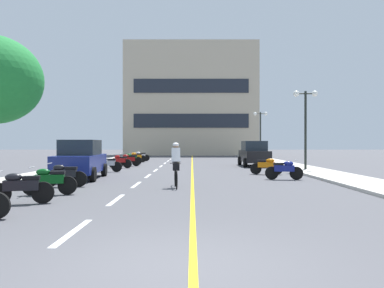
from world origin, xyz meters
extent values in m
plane|color=#47474C|center=(0.00, 21.00, 0.00)|extent=(140.00, 140.00, 0.00)
cube|color=#B7B2A8|center=(-7.20, 24.00, 0.06)|extent=(2.40, 72.00, 0.12)
cube|color=#B7B2A8|center=(7.20, 24.00, 0.06)|extent=(2.40, 72.00, 0.12)
cube|color=silver|center=(-2.00, 2.00, 0.00)|extent=(0.14, 2.20, 0.01)
cube|color=silver|center=(-2.00, 6.00, 0.00)|extent=(0.14, 2.20, 0.01)
cube|color=silver|center=(-2.00, 10.00, 0.00)|extent=(0.14, 2.20, 0.01)
cube|color=silver|center=(-2.00, 14.00, 0.00)|extent=(0.14, 2.20, 0.01)
cube|color=silver|center=(-2.00, 18.00, 0.00)|extent=(0.14, 2.20, 0.01)
cube|color=silver|center=(-2.00, 22.00, 0.00)|extent=(0.14, 2.20, 0.01)
cube|color=silver|center=(-2.00, 26.00, 0.00)|extent=(0.14, 2.20, 0.01)
cube|color=silver|center=(-2.00, 30.00, 0.00)|extent=(0.14, 2.20, 0.01)
cube|color=silver|center=(-2.00, 34.00, 0.00)|extent=(0.14, 2.20, 0.01)
cube|color=silver|center=(-2.00, 38.00, 0.00)|extent=(0.14, 2.20, 0.01)
cube|color=silver|center=(-2.00, 42.00, 0.00)|extent=(0.14, 2.20, 0.01)
cube|color=silver|center=(-2.00, 46.00, 0.00)|extent=(0.14, 2.20, 0.01)
cube|color=gold|center=(0.25, 24.00, 0.00)|extent=(0.12, 66.00, 0.01)
cube|color=#BCAD93|center=(0.12, 48.74, 7.75)|extent=(18.24, 7.48, 15.49)
cube|color=#1E232D|center=(0.12, 44.95, 4.65)|extent=(15.32, 0.10, 1.86)
cube|color=#1E232D|center=(0.12, 44.95, 9.30)|extent=(15.32, 0.10, 1.86)
cylinder|color=black|center=(7.00, 17.33, 2.45)|extent=(0.14, 0.14, 4.65)
cylinder|color=black|center=(7.00, 17.33, 4.62)|extent=(1.10, 0.08, 0.08)
sphere|color=white|center=(6.45, 17.33, 4.62)|extent=(0.36, 0.36, 0.36)
sphere|color=white|center=(7.55, 17.33, 4.62)|extent=(0.36, 0.36, 0.36)
cylinder|color=black|center=(7.25, 33.40, 2.48)|extent=(0.14, 0.14, 4.71)
cylinder|color=black|center=(7.25, 33.40, 4.68)|extent=(1.10, 0.08, 0.08)
sphere|color=white|center=(6.70, 33.40, 4.68)|extent=(0.36, 0.36, 0.36)
sphere|color=white|center=(7.80, 33.40, 4.68)|extent=(0.36, 0.36, 0.36)
cylinder|color=black|center=(-5.90, 13.82, 0.32)|extent=(0.26, 0.65, 0.64)
cylinder|color=black|center=(-4.20, 13.93, 0.32)|extent=(0.26, 0.65, 0.64)
cylinder|color=black|center=(-5.73, 11.03, 0.32)|extent=(0.26, 0.65, 0.64)
cylinder|color=black|center=(-4.04, 11.13, 0.32)|extent=(0.26, 0.65, 0.64)
cube|color=navy|center=(-4.97, 12.48, 0.72)|extent=(1.95, 4.29, 0.80)
cube|color=#1E2833|center=(-4.97, 12.48, 1.47)|extent=(1.69, 2.29, 0.70)
cylinder|color=black|center=(3.87, 23.57, 0.32)|extent=(0.23, 0.64, 0.64)
cylinder|color=black|center=(5.57, 23.59, 0.32)|extent=(0.23, 0.64, 0.64)
cylinder|color=black|center=(3.90, 20.77, 0.32)|extent=(0.23, 0.64, 0.64)
cylinder|color=black|center=(5.60, 20.79, 0.32)|extent=(0.23, 0.64, 0.64)
cube|color=black|center=(4.73, 22.18, 0.72)|extent=(1.75, 4.22, 0.80)
cube|color=#1E2833|center=(4.73, 22.18, 1.47)|extent=(1.58, 2.22, 0.70)
cylinder|color=black|center=(-3.89, 5.33, 0.30)|extent=(0.61, 0.24, 0.60)
cube|color=black|center=(-4.42, 5.20, 0.52)|extent=(0.94, 0.49, 0.28)
ellipsoid|color=black|center=(-4.62, 5.15, 0.74)|extent=(0.49, 0.34, 0.22)
cube|color=black|center=(-4.18, 5.26, 0.72)|extent=(0.49, 0.34, 0.10)
cylinder|color=black|center=(-4.88, 6.92, 0.30)|extent=(0.61, 0.19, 0.60)
cylinder|color=black|center=(-3.79, 7.09, 0.30)|extent=(0.61, 0.19, 0.60)
cube|color=#0C4C19|center=(-4.34, 7.01, 0.52)|extent=(0.93, 0.41, 0.28)
ellipsoid|color=#0C4C19|center=(-4.54, 6.98, 0.74)|extent=(0.47, 0.30, 0.22)
cube|color=black|center=(-4.09, 7.04, 0.72)|extent=(0.47, 0.30, 0.10)
cylinder|color=silver|center=(-4.88, 6.92, 0.90)|extent=(0.12, 0.60, 0.03)
cylinder|color=black|center=(-5.16, 9.16, 0.30)|extent=(0.61, 0.14, 0.60)
cylinder|color=black|center=(-4.07, 9.24, 0.30)|extent=(0.61, 0.14, 0.60)
cube|color=black|center=(-4.62, 9.20, 0.52)|extent=(0.92, 0.34, 0.28)
ellipsoid|color=black|center=(-4.81, 9.19, 0.74)|extent=(0.45, 0.27, 0.22)
cube|color=black|center=(-4.37, 9.22, 0.72)|extent=(0.45, 0.27, 0.10)
cylinder|color=silver|center=(-5.16, 9.16, 0.90)|extent=(0.07, 0.60, 0.03)
cylinder|color=black|center=(4.97, 11.99, 0.30)|extent=(0.61, 0.17, 0.60)
cylinder|color=black|center=(3.88, 12.12, 0.30)|extent=(0.61, 0.17, 0.60)
cube|color=navy|center=(4.43, 12.06, 0.52)|extent=(0.93, 0.39, 0.28)
ellipsoid|color=navy|center=(4.63, 12.03, 0.74)|extent=(0.47, 0.29, 0.22)
cube|color=black|center=(4.18, 12.09, 0.72)|extent=(0.47, 0.29, 0.10)
cylinder|color=silver|center=(4.97, 11.99, 0.90)|extent=(0.10, 0.60, 0.03)
cylinder|color=black|center=(4.72, 14.76, 0.30)|extent=(0.61, 0.22, 0.60)
cylinder|color=black|center=(3.64, 14.98, 0.30)|extent=(0.61, 0.22, 0.60)
cube|color=orange|center=(4.18, 14.87, 0.52)|extent=(0.94, 0.46, 0.28)
ellipsoid|color=orange|center=(4.38, 14.83, 0.74)|extent=(0.48, 0.32, 0.22)
cube|color=black|center=(3.94, 14.92, 0.72)|extent=(0.48, 0.32, 0.10)
cylinder|color=silver|center=(4.72, 14.76, 0.90)|extent=(0.15, 0.59, 0.03)
cylinder|color=black|center=(-5.21, 16.70, 0.30)|extent=(0.61, 0.14, 0.60)
cylinder|color=black|center=(-4.12, 16.62, 0.30)|extent=(0.61, 0.14, 0.60)
cube|color=#B2B2B7|center=(-4.66, 16.66, 0.52)|extent=(0.92, 0.34, 0.28)
ellipsoid|color=#B2B2B7|center=(-4.86, 16.68, 0.74)|extent=(0.46, 0.27, 0.22)
cube|color=black|center=(-4.42, 16.64, 0.72)|extent=(0.46, 0.27, 0.10)
cylinder|color=silver|center=(-5.21, 16.70, 0.90)|extent=(0.07, 0.60, 0.03)
cylinder|color=black|center=(-5.12, 20.32, 0.30)|extent=(0.60, 0.28, 0.60)
cylinder|color=black|center=(-4.07, 19.98, 0.30)|extent=(0.60, 0.28, 0.60)
cube|color=maroon|center=(-4.59, 20.15, 0.52)|extent=(0.94, 0.54, 0.28)
ellipsoid|color=maroon|center=(-4.78, 20.21, 0.74)|extent=(0.49, 0.36, 0.22)
cube|color=black|center=(-4.35, 20.07, 0.72)|extent=(0.49, 0.36, 0.10)
cylinder|color=silver|center=(-5.12, 20.32, 0.90)|extent=(0.21, 0.58, 0.03)
cylinder|color=black|center=(-4.87, 21.83, 0.30)|extent=(0.61, 0.24, 0.60)
cylinder|color=black|center=(-3.80, 22.08, 0.30)|extent=(0.61, 0.24, 0.60)
cube|color=maroon|center=(-4.33, 21.96, 0.52)|extent=(0.94, 0.48, 0.28)
ellipsoid|color=maroon|center=(-4.53, 21.91, 0.74)|extent=(0.48, 0.34, 0.22)
cube|color=black|center=(-4.09, 22.01, 0.72)|extent=(0.48, 0.34, 0.10)
cylinder|color=silver|center=(-4.87, 21.83, 0.90)|extent=(0.17, 0.59, 0.03)
cylinder|color=black|center=(-5.05, 24.16, 0.30)|extent=(0.60, 0.12, 0.60)
cylinder|color=black|center=(-3.95, 24.11, 0.30)|extent=(0.60, 0.12, 0.60)
cube|color=#0C4C19|center=(-4.50, 24.14, 0.52)|extent=(0.91, 0.32, 0.28)
ellipsoid|color=#0C4C19|center=(-4.70, 24.14, 0.74)|extent=(0.45, 0.26, 0.22)
cube|color=black|center=(-4.25, 24.12, 0.72)|extent=(0.45, 0.26, 0.10)
cylinder|color=silver|center=(-5.05, 24.16, 0.90)|extent=(0.05, 0.60, 0.03)
cylinder|color=black|center=(-5.14, 27.47, 0.30)|extent=(0.61, 0.17, 0.60)
cylinder|color=black|center=(-4.05, 27.59, 0.30)|extent=(0.61, 0.17, 0.60)
cube|color=orange|center=(-4.60, 27.53, 0.52)|extent=(0.93, 0.38, 0.28)
ellipsoid|color=orange|center=(-4.80, 27.50, 0.74)|extent=(0.46, 0.29, 0.22)
cube|color=black|center=(-4.35, 27.55, 0.72)|extent=(0.46, 0.29, 0.10)
cylinder|color=silver|center=(-5.14, 27.47, 0.90)|extent=(0.10, 0.60, 0.03)
cylinder|color=black|center=(-5.09, 29.61, 0.30)|extent=(0.61, 0.19, 0.60)
cylinder|color=black|center=(-4.00, 29.79, 0.30)|extent=(0.61, 0.19, 0.60)
cube|color=#B2B2B7|center=(-4.54, 29.70, 0.52)|extent=(0.93, 0.42, 0.28)
ellipsoid|color=#B2B2B7|center=(-4.74, 29.67, 0.74)|extent=(0.47, 0.31, 0.22)
cube|color=black|center=(-4.30, 29.74, 0.72)|extent=(0.47, 0.31, 0.10)
cylinder|color=silver|center=(-5.09, 29.61, 0.90)|extent=(0.12, 0.60, 0.03)
torus|color=black|center=(-0.42, 9.63, 0.34)|extent=(0.11, 0.72, 0.72)
torus|color=black|center=(-0.33, 8.58, 0.34)|extent=(0.11, 0.72, 0.72)
cylinder|color=black|center=(-0.37, 9.08, 0.64)|extent=(0.13, 0.95, 0.04)
cube|color=black|center=(-0.36, 8.93, 0.86)|extent=(0.12, 0.21, 0.06)
cylinder|color=black|center=(-0.41, 9.53, 0.89)|extent=(0.42, 0.07, 0.03)
cube|color=black|center=(-0.36, 8.98, 0.79)|extent=(0.27, 0.38, 0.28)
cube|color=white|center=(-0.38, 9.13, 1.19)|extent=(0.36, 0.48, 0.61)
sphere|color=#8C6647|center=(-0.39, 9.26, 1.54)|extent=(0.20, 0.20, 0.20)
ellipsoid|color=white|center=(-0.39, 9.26, 1.61)|extent=(0.24, 0.26, 0.16)
camera|label=1|loc=(0.23, -5.06, 1.67)|focal=35.20mm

